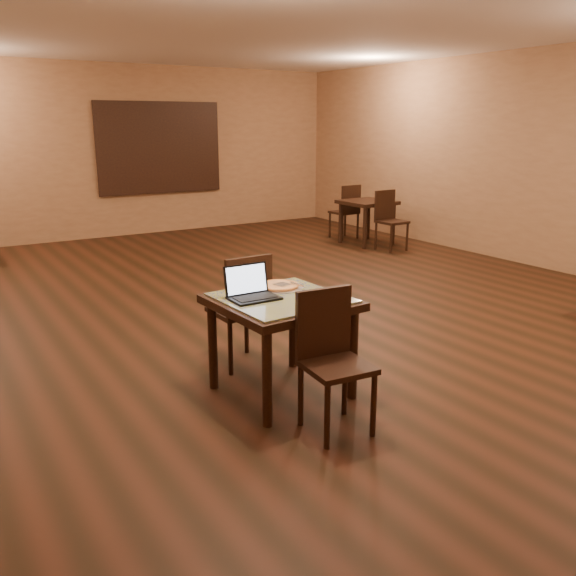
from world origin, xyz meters
TOP-DOWN VIEW (x-y plane):
  - ground at (0.00, 0.00)m, footprint 10.00×10.00m
  - wall_back at (0.00, 5.00)m, footprint 8.00×0.02m
  - wall_right at (4.00, 0.00)m, footprint 0.02×10.00m
  - ceiling at (0.00, 0.00)m, footprint 8.00×10.00m
  - mural at (0.50, 4.96)m, footprint 2.34×0.05m
  - tiled_table at (-1.32, -2.28)m, footprint 0.97×0.97m
  - chair_main_near at (-1.31, -2.90)m, footprint 0.44×0.44m
  - chair_main_far at (-1.31, -1.67)m, footprint 0.44×0.44m
  - laptop at (-1.52, -2.18)m, footprint 0.35×0.27m
  - plate at (-1.10, -2.46)m, footprint 0.26×0.26m
  - pizza_slice at (-1.10, -2.46)m, footprint 0.25×0.25m
  - pizza_pan at (-1.20, -2.04)m, footprint 0.40×0.40m
  - pizza_whole at (-1.20, -2.04)m, footprint 0.32×0.32m
  - spatula at (-1.18, -2.06)m, footprint 0.15×0.27m
  - napkin_roll at (-0.92, -2.42)m, footprint 0.12×0.14m
  - other_table_a at (3.00, 2.02)m, footprint 0.82×0.82m
  - other_table_a_chair_near at (3.00, 1.46)m, footprint 0.43×0.43m
  - other_table_a_chair_far at (3.00, 2.57)m, footprint 0.43×0.43m

SIDE VIEW (x-z plane):
  - ground at x=0.00m, z-range 0.00..0.00m
  - chair_main_near at x=-1.31m, z-range 0.06..1.01m
  - other_table_a_chair_near at x=3.00m, z-range 0.06..1.01m
  - other_table_a_chair_far at x=3.00m, z-range 0.06..1.01m
  - chair_main_far at x=-1.31m, z-range 0.06..1.03m
  - other_table_a at x=3.00m, z-range 0.24..0.98m
  - tiled_table at x=-1.32m, z-range 0.28..1.04m
  - pizza_pan at x=-1.20m, z-range 0.76..0.77m
  - plate at x=-1.10m, z-range 0.76..0.78m
  - napkin_roll at x=-0.92m, z-range 0.76..0.80m
  - pizza_whole at x=-1.20m, z-range 0.77..0.79m
  - pizza_slice at x=-1.10m, z-range 0.77..0.80m
  - spatula at x=-1.18m, z-range 0.78..0.80m
  - laptop at x=-1.52m, z-range 0.71..0.94m
  - wall_back at x=0.00m, z-range 0.00..3.00m
  - wall_right at x=4.00m, z-range 0.00..3.00m
  - mural at x=0.50m, z-range 0.73..2.37m
  - ceiling at x=0.00m, z-range 2.99..3.01m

